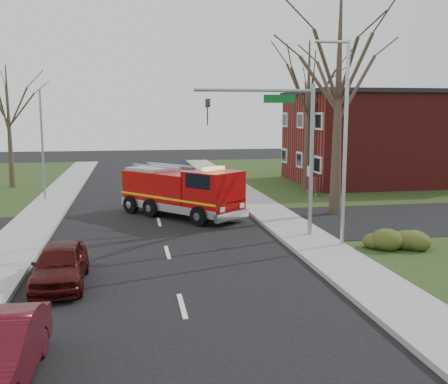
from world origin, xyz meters
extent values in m
plane|color=black|center=(0.00, 0.00, 0.00)|extent=(120.00, 120.00, 0.00)
cube|color=#969691|center=(6.20, 0.00, 0.07)|extent=(2.40, 80.00, 0.15)
cube|color=#969691|center=(-6.20, 0.00, 0.07)|extent=(2.40, 80.00, 0.15)
cube|color=maroon|center=(19.00, 18.00, 3.50)|extent=(15.00, 10.00, 7.00)
cube|color=black|center=(19.00, 18.00, 7.10)|extent=(15.40, 10.40, 0.30)
cube|color=silver|center=(11.45, 18.00, 2.00)|extent=(0.12, 1.40, 1.20)
cube|color=#4D1216|center=(10.50, 12.50, 0.90)|extent=(0.12, 2.00, 1.00)
cylinder|color=gray|center=(10.50, 11.70, 0.45)|extent=(0.08, 0.08, 0.90)
cylinder|color=gray|center=(10.50, 13.30, 0.45)|extent=(0.08, 0.08, 0.90)
ellipsoid|color=#384017|center=(9.00, -1.00, 0.58)|extent=(2.80, 2.00, 0.90)
cone|color=#36271F|center=(9.50, 6.00, 6.00)|extent=(0.64, 0.64, 12.00)
cone|color=#36271F|center=(11.00, 15.00, 5.25)|extent=(0.56, 0.56, 10.50)
cone|color=#36271F|center=(-10.00, 20.00, 4.50)|extent=(0.44, 0.44, 9.00)
cylinder|color=gray|center=(6.50, 1.50, 3.40)|extent=(0.18, 0.18, 6.80)
cylinder|color=gray|center=(3.90, 1.50, 6.50)|extent=(5.20, 0.14, 0.14)
cube|color=#0C591E|center=(5.00, 1.50, 6.15)|extent=(1.40, 0.06, 0.35)
imported|color=black|center=(1.90, 1.50, 6.15)|extent=(0.22, 0.18, 1.10)
cylinder|color=#B7BABF|center=(7.20, -0.50, 4.20)|extent=(0.16, 0.16, 8.40)
cylinder|color=#B7BABF|center=(6.50, -0.50, 8.30)|extent=(1.40, 0.12, 0.12)
cylinder|color=gray|center=(-6.80, 14.00, 3.50)|extent=(0.14, 0.14, 7.00)
cube|color=#A30707|center=(0.56, 8.21, 1.41)|extent=(4.83, 5.14, 1.91)
cube|color=#A30707|center=(2.76, 5.55, 1.54)|extent=(3.32, 3.32, 2.18)
cube|color=#B7BABF|center=(1.25, 7.37, 0.64)|extent=(6.35, 6.97, 0.41)
cube|color=#E5B20C|center=(1.25, 7.37, 1.13)|extent=(6.36, 6.98, 0.11)
cube|color=black|center=(3.39, 4.79, 2.22)|extent=(1.64, 1.38, 0.77)
cube|color=#E5D866|center=(2.76, 5.55, 2.77)|extent=(1.32, 1.17, 0.16)
cylinder|color=black|center=(1.91, 4.73, 0.50)|extent=(0.88, 0.97, 1.00)
cylinder|color=black|center=(3.72, 6.24, 0.50)|extent=(0.88, 0.97, 1.00)
cylinder|color=black|center=(-1.39, 8.72, 0.50)|extent=(0.88, 0.97, 1.00)
cylinder|color=black|center=(0.42, 10.22, 0.50)|extent=(0.88, 0.97, 1.00)
imported|color=#380A09|center=(-3.70, -3.40, 0.69)|extent=(1.64, 4.05, 1.38)
camera|label=1|loc=(-1.36, -20.49, 5.53)|focal=42.00mm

